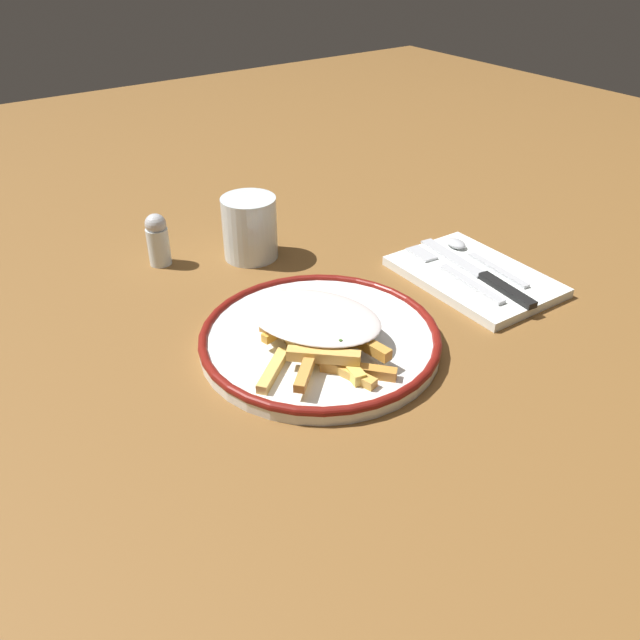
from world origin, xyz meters
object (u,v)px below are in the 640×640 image
object	(u,v)px
napkin	(474,276)
salt_shaker	(158,239)
water_glass	(250,228)
fries_heap	(316,326)
fork	(453,273)
spoon	(472,254)
knife	(484,276)
plate	(320,338)

from	to	relation	value
napkin	salt_shaker	distance (m)	0.42
napkin	salt_shaker	world-z (taller)	salt_shaker
water_glass	fries_heap	bearing A→B (deg)	-103.67
fork	napkin	bearing A→B (deg)	-24.18
spoon	salt_shaker	size ratio (longest dim) A/B	2.09
knife	water_glass	world-z (taller)	water_glass
napkin	fork	distance (m)	0.03
napkin	fork	world-z (taller)	fork
plate	fries_heap	distance (m)	0.03
fries_heap	napkin	xyz separation A→B (m)	(0.26, 0.01, -0.03)
fries_heap	spoon	bearing A→B (deg)	9.44
salt_shaker	plate	bearing A→B (deg)	-77.38
plate	fries_heap	world-z (taller)	fries_heap
plate	fork	size ratio (longest dim) A/B	1.52
knife	fork	bearing A→B (deg)	129.05
fork	knife	distance (m)	0.04
napkin	knife	distance (m)	0.02
knife	water_glass	distance (m)	0.32
fries_heap	spoon	distance (m)	0.30
salt_shaker	knife	bearing A→B (deg)	-43.76
fries_heap	spoon	size ratio (longest dim) A/B	1.36
fries_heap	fork	size ratio (longest dim) A/B	1.17
spoon	napkin	bearing A→B (deg)	-131.68
fork	spoon	world-z (taller)	spoon
fries_heap	napkin	world-z (taller)	fries_heap
salt_shaker	napkin	bearing A→B (deg)	-41.74
fork	salt_shaker	distance (m)	0.40
napkin	water_glass	bearing A→B (deg)	131.52
plate	salt_shaker	world-z (taller)	salt_shaker
spoon	salt_shaker	bearing A→B (deg)	144.54
plate	knife	world-z (taller)	same
napkin	water_glass	world-z (taller)	water_glass
knife	plate	bearing A→B (deg)	177.13
plate	knife	size ratio (longest dim) A/B	1.28
napkin	spoon	world-z (taller)	spoon
fries_heap	water_glass	xyz separation A→B (m)	(0.06, 0.24, 0.01)
plate	knife	distance (m)	0.25
spoon	fries_heap	bearing A→B (deg)	-170.56
fries_heap	salt_shaker	bearing A→B (deg)	100.31
fries_heap	napkin	size ratio (longest dim) A/B	1.01
fork	salt_shaker	world-z (taller)	salt_shaker
fries_heap	water_glass	bearing A→B (deg)	76.33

